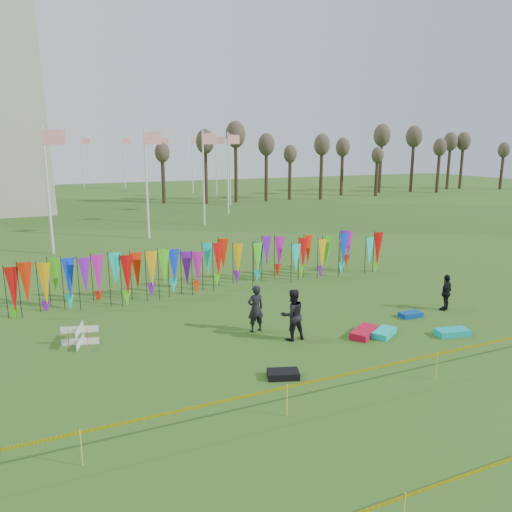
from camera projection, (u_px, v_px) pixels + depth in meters
name	position (u px, v px, depth m)	size (l,w,h in m)	color
ground	(309.00, 364.00, 16.00)	(160.00, 160.00, 0.00)	#315518
banner_row	(219.00, 263.00, 23.95)	(18.64, 0.64, 2.21)	black
caution_tape_near	(348.00, 375.00, 13.54)	(26.00, 0.02, 0.90)	yellow
caution_tape_far	(481.00, 471.00, 9.57)	(26.00, 0.02, 0.90)	yellow
tree_line	(353.00, 149.00, 66.54)	(53.92, 1.92, 7.84)	#3D2E1E
box_kite	(80.00, 335.00, 17.44)	(0.65, 0.65, 0.72)	red
person_left	(256.00, 309.00, 18.63)	(0.65, 0.48, 1.79)	black
person_mid	(292.00, 315.00, 17.84)	(0.91, 0.56, 1.88)	black
person_right	(446.00, 292.00, 21.05)	(0.91, 0.52, 1.55)	black
kite_bag_turquoise	(384.00, 333.00, 18.37)	(1.13, 0.56, 0.23)	#0DCFC0
kite_bag_blue	(411.00, 315.00, 20.36)	(0.93, 0.49, 0.19)	#093E98
kite_bag_red	(364.00, 332.00, 18.37)	(1.37, 0.63, 0.25)	red
kite_bag_black	(283.00, 374.00, 15.07)	(0.95, 0.55, 0.22)	black
kite_bag_teal	(452.00, 332.00, 18.39)	(1.21, 0.58, 0.23)	#0CADAD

